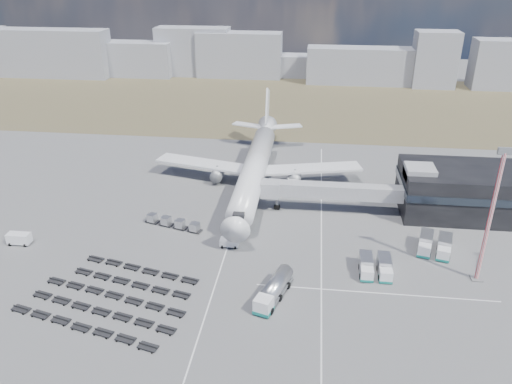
# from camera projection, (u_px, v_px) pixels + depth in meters

# --- Properties ---
(ground) EXTENTS (420.00, 420.00, 0.00)m
(ground) POSITION_uv_depth(u_px,v_px,m) (235.00, 257.00, 92.84)
(ground) COLOR #565659
(ground) RESTS_ON ground
(grass_strip) EXTENTS (420.00, 90.00, 0.01)m
(grass_strip) POSITION_uv_depth(u_px,v_px,m) (280.00, 102.00, 191.57)
(grass_strip) COLOR #453F29
(grass_strip) RESTS_ON ground
(lane_markings) EXTENTS (47.12, 110.00, 0.01)m
(lane_markings) POSITION_uv_depth(u_px,v_px,m) (288.00, 252.00, 94.49)
(lane_markings) COLOR silver
(lane_markings) RESTS_ON ground
(terminal) EXTENTS (30.40, 16.40, 11.00)m
(terminal) POSITION_uv_depth(u_px,v_px,m) (472.00, 190.00, 107.01)
(terminal) COLOR black
(terminal) RESTS_ON ground
(jet_bridge) EXTENTS (30.30, 3.80, 7.05)m
(jet_bridge) POSITION_uv_depth(u_px,v_px,m) (322.00, 191.00, 107.32)
(jet_bridge) COLOR #939399
(jet_bridge) RESTS_ON ground
(airliner) EXTENTS (51.59, 64.53, 17.62)m
(airliner) POSITION_uv_depth(u_px,v_px,m) (256.00, 166.00, 119.64)
(airliner) COLOR silver
(airliner) RESTS_ON ground
(skyline) EXTENTS (293.05, 26.11, 22.99)m
(skyline) POSITION_uv_depth(u_px,v_px,m) (257.00, 59.00, 222.96)
(skyline) COLOR gray
(skyline) RESTS_ON ground
(fuel_tanker) EXTENTS (5.89, 11.12, 3.49)m
(fuel_tanker) POSITION_uv_depth(u_px,v_px,m) (274.00, 290.00, 80.94)
(fuel_tanker) COLOR silver
(fuel_tanker) RESTS_ON ground
(pushback_tug) EXTENTS (3.62, 2.04, 1.59)m
(pushback_tug) POSITION_uv_depth(u_px,v_px,m) (229.00, 243.00, 96.04)
(pushback_tug) COLOR silver
(pushback_tug) RESTS_ON ground
(utility_van) EXTENTS (4.40, 2.02, 2.34)m
(utility_van) POSITION_uv_depth(u_px,v_px,m) (19.00, 239.00, 96.60)
(utility_van) COLOR silver
(utility_van) RESTS_ON ground
(catering_truck) EXTENTS (3.76, 6.48, 2.79)m
(catering_truck) POSITION_uv_depth(u_px,v_px,m) (294.00, 186.00, 118.07)
(catering_truck) COLOR silver
(catering_truck) RESTS_ON ground
(service_trucks_near) EXTENTS (5.52, 6.58, 2.63)m
(service_trucks_near) POSITION_uv_depth(u_px,v_px,m) (375.00, 266.00, 87.55)
(service_trucks_near) COLOR silver
(service_trucks_near) RESTS_ON ground
(service_trucks_far) EXTENTS (7.34, 8.15, 2.78)m
(service_trucks_far) POSITION_uv_depth(u_px,v_px,m) (435.00, 245.00, 93.95)
(service_trucks_far) COLOR silver
(service_trucks_far) RESTS_ON ground
(uld_row) EXTENTS (12.86, 5.20, 1.79)m
(uld_row) POSITION_uv_depth(u_px,v_px,m) (173.00, 223.00, 102.73)
(uld_row) COLOR black
(uld_row) RESTS_ON ground
(baggage_dollies) EXTENTS (28.82, 23.40, 0.70)m
(baggage_dollies) POSITION_uv_depth(u_px,v_px,m) (112.00, 297.00, 81.56)
(baggage_dollies) COLOR black
(baggage_dollies) RESTS_ON ground
(floodlight_mast) EXTENTS (2.27, 1.88, 24.28)m
(floodlight_mast) POSITION_uv_depth(u_px,v_px,m) (490.00, 217.00, 81.32)
(floodlight_mast) COLOR red
(floodlight_mast) RESTS_ON ground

